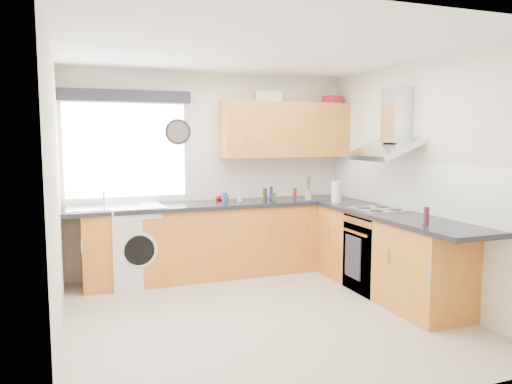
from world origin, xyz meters
name	(u,v)px	position (x,y,z in m)	size (l,w,h in m)	color
ground_plane	(262,316)	(0.00, 0.00, 0.00)	(3.60, 3.60, 0.00)	beige
ceiling	(263,50)	(0.00, 0.00, 2.50)	(3.60, 3.60, 0.02)	white
wall_back	(212,173)	(0.00, 1.80, 1.25)	(3.60, 0.02, 2.50)	silver
wall_front	(371,215)	(0.00, -1.80, 1.25)	(3.60, 0.02, 2.50)	silver
wall_left	(56,195)	(-1.80, 0.00, 1.25)	(0.02, 3.60, 2.50)	silver
wall_right	(421,181)	(1.80, 0.00, 1.25)	(0.02, 3.60, 2.50)	silver
window	(126,150)	(-1.05, 1.79, 1.55)	(1.40, 0.02, 1.10)	silver
window_blind	(125,96)	(-1.05, 1.70, 2.18)	(1.50, 0.18, 0.14)	black
splashback	(402,185)	(1.79, 0.30, 1.18)	(0.01, 3.00, 0.54)	white
base_cab_back	(211,242)	(-0.10, 1.51, 0.43)	(3.00, 0.58, 0.86)	#B06624
base_cab_corner	(326,233)	(1.50, 1.50, 0.43)	(0.60, 0.60, 0.86)	#B06624
base_cab_right	(387,255)	(1.51, 0.15, 0.43)	(0.58, 2.10, 0.86)	#B06624
worktop_back	(218,205)	(0.00, 1.50, 0.89)	(3.60, 0.62, 0.05)	black
worktop_right	(396,216)	(1.50, 0.00, 0.89)	(0.62, 2.42, 0.05)	black
sink	(105,205)	(-1.33, 1.50, 0.95)	(0.84, 0.46, 0.10)	silver
oven	(378,253)	(1.50, 0.30, 0.42)	(0.56, 0.58, 0.85)	black
hob_plate	(379,209)	(1.50, 0.30, 0.92)	(0.52, 0.52, 0.01)	silver
extractor_hood	(389,131)	(1.60, 0.30, 1.77)	(0.52, 0.78, 0.66)	silver
upper_cabinets	(286,130)	(0.95, 1.62, 1.80)	(1.70, 0.35, 0.70)	#B06624
washing_machine	(136,245)	(-1.00, 1.52, 0.46)	(0.63, 0.61, 0.92)	silver
wall_clock	(178,132)	(-0.42, 1.78, 1.77)	(0.32, 0.32, 0.04)	black
casserole	(267,97)	(0.73, 1.72, 2.22)	(0.33, 0.24, 0.14)	silver
storage_box	(332,100)	(1.60, 1.58, 2.20)	(0.21, 0.18, 0.10)	#B61E33
utensil_pot	(308,195)	(1.15, 1.35, 0.97)	(0.09, 0.09, 0.12)	gray
kitchen_roll	(336,192)	(1.35, 0.99, 1.04)	(0.12, 0.12, 0.26)	silver
tomato_cluster	(222,198)	(0.09, 1.65, 0.94)	(0.15, 0.15, 0.07)	#BE0906
jar_0	(271,193)	(0.75, 1.62, 0.99)	(0.04, 0.04, 0.16)	navy
jar_1	(240,196)	(0.28, 1.51, 0.97)	(0.06, 0.06, 0.13)	#BDAEA1
jar_2	(295,193)	(1.03, 1.49, 0.98)	(0.04, 0.04, 0.15)	maroon
jar_3	(265,195)	(0.57, 1.40, 0.99)	(0.05, 0.05, 0.17)	black
jar_4	(274,197)	(0.71, 1.44, 0.96)	(0.05, 0.05, 0.10)	#28581F
jar_5	(225,198)	(0.06, 1.44, 0.97)	(0.06, 0.06, 0.13)	navy
bottle_0	(426,216)	(1.38, -0.61, 0.99)	(0.05, 0.05, 0.16)	#531D26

